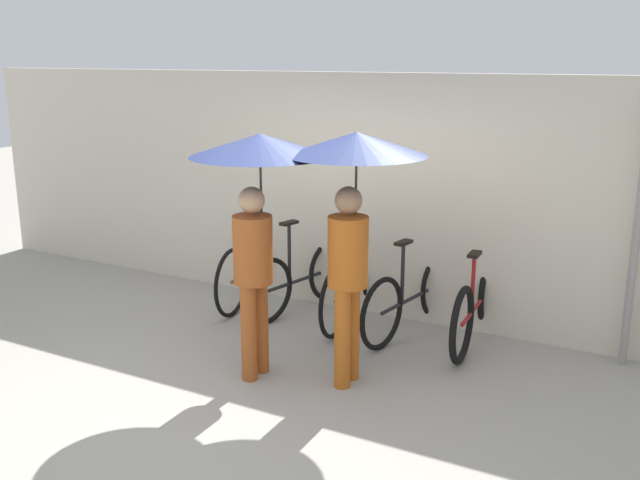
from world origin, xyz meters
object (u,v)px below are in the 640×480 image
at_px(parked_bicycle_1, 301,278).
at_px(parked_bicycle_4, 476,304).
at_px(pedestrian_center, 354,183).
at_px(parked_bicycle_3, 412,296).
at_px(parked_bicycle_2, 357,284).
at_px(parked_bicycle_0, 254,267).
at_px(pedestrian_leading, 258,181).

distance_m(parked_bicycle_1, parked_bicycle_4, 1.84).
bearing_deg(parked_bicycle_4, pedestrian_center, 148.41).
bearing_deg(parked_bicycle_3, parked_bicycle_2, 93.15).
relative_size(parked_bicycle_1, parked_bicycle_4, 0.94).
distance_m(parked_bicycle_0, pedestrian_center, 2.51).
bearing_deg(parked_bicycle_4, parked_bicycle_1, 88.31).
relative_size(parked_bicycle_1, pedestrian_center, 0.80).
bearing_deg(pedestrian_leading, parked_bicycle_4, 45.58).
bearing_deg(pedestrian_leading, parked_bicycle_1, 105.97).
bearing_deg(pedestrian_center, parked_bicycle_4, 59.74).
distance_m(parked_bicycle_1, pedestrian_center, 2.10).
relative_size(parked_bicycle_3, pedestrian_center, 0.85).
distance_m(parked_bicycle_1, parked_bicycle_2, 0.61).
distance_m(parked_bicycle_0, parked_bicycle_3, 1.84).
bearing_deg(parked_bicycle_1, parked_bicycle_0, 97.49).
relative_size(parked_bicycle_2, pedestrian_center, 0.87).
relative_size(parked_bicycle_0, parked_bicycle_4, 1.01).
xyz_separation_m(parked_bicycle_0, parked_bicycle_1, (0.61, -0.05, -0.02)).
height_order(parked_bicycle_2, pedestrian_center, pedestrian_center).
xyz_separation_m(parked_bicycle_2, pedestrian_leading, (-0.17, -1.50, 1.25)).
distance_m(parked_bicycle_4, pedestrian_leading, 2.39).
relative_size(parked_bicycle_4, pedestrian_leading, 0.86).
bearing_deg(pedestrian_leading, parked_bicycle_3, 60.20).
distance_m(pedestrian_leading, pedestrian_center, 0.76).
bearing_deg(parked_bicycle_2, parked_bicycle_1, 93.05).
bearing_deg(pedestrian_center, parked_bicycle_1, 132.45).
bearing_deg(parked_bicycle_4, parked_bicycle_2, 85.90).
relative_size(parked_bicycle_0, parked_bicycle_1, 1.07).
relative_size(parked_bicycle_3, pedestrian_leading, 0.86).
height_order(parked_bicycle_0, parked_bicycle_2, parked_bicycle_0).
bearing_deg(parked_bicycle_4, pedestrian_leading, 133.44).
relative_size(parked_bicycle_1, parked_bicycle_2, 0.91).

